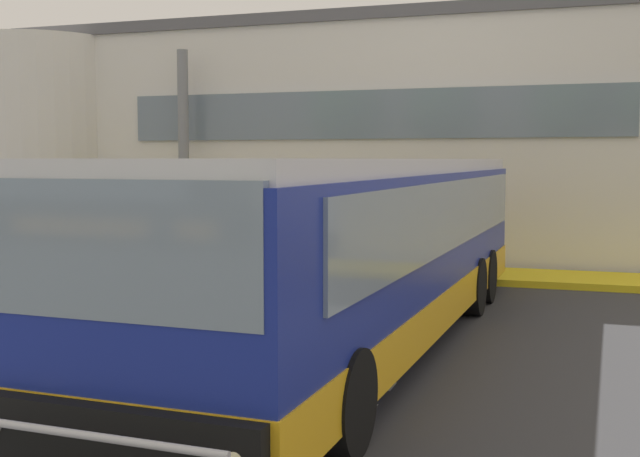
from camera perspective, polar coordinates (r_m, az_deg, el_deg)
name	(u,v)px	position (r m, az deg, el deg)	size (l,w,h in m)	color
ground_plane	(225,306)	(14.91, -6.85, -5.50)	(80.00, 90.00, 0.02)	#353538
bay_paint_stripes	(225,371)	(10.37, -6.82, -10.09)	(4.40, 3.96, 0.01)	silver
terminal_building	(360,143)	(25.78, 2.87, 6.11)	(20.55, 13.80, 6.43)	silver
boarding_curb	(310,268)	(19.29, -0.71, -2.82)	(22.75, 2.00, 0.15)	yellow
entry_support_column	(184,154)	(21.16, -9.73, 5.29)	(0.28, 0.28, 5.37)	slate
bus_main_foreground	(361,254)	(11.46, 2.94, -1.83)	(3.37, 12.58, 2.70)	navy
passenger_near_column	(194,225)	(19.94, -9.04, 0.28)	(0.55, 0.35, 1.68)	#4C4233
passenger_by_doorway	(227,225)	(19.69, -6.66, 0.25)	(0.59, 0.23, 1.68)	#4C4233
passenger_at_curb_edge	(256,227)	(19.04, -4.58, 0.10)	(0.58, 0.29, 1.68)	#2D2D33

